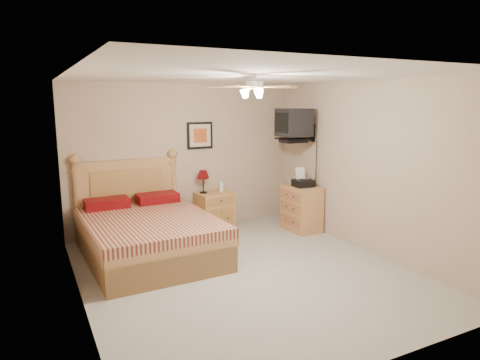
% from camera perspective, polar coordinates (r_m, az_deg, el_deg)
% --- Properties ---
extents(floor, '(4.50, 4.50, 0.00)m').
position_cam_1_polar(floor, '(5.69, 0.80, -12.26)').
color(floor, '#9E998F').
rests_on(floor, ground).
extents(ceiling, '(4.00, 4.50, 0.04)m').
position_cam_1_polar(ceiling, '(5.26, 0.87, 13.78)').
color(ceiling, white).
rests_on(ceiling, ground).
extents(wall_back, '(4.00, 0.04, 2.50)m').
position_cam_1_polar(wall_back, '(7.38, -7.33, 2.98)').
color(wall_back, tan).
rests_on(wall_back, ground).
extents(wall_front, '(4.00, 0.04, 2.50)m').
position_cam_1_polar(wall_front, '(3.55, 18.07, -5.48)').
color(wall_front, tan).
rests_on(wall_front, ground).
extents(wall_left, '(0.04, 4.50, 2.50)m').
position_cam_1_polar(wall_left, '(4.76, -21.01, -1.69)').
color(wall_left, tan).
rests_on(wall_left, ground).
extents(wall_right, '(0.04, 4.50, 2.50)m').
position_cam_1_polar(wall_right, '(6.50, 16.66, 1.64)').
color(wall_right, tan).
rests_on(wall_right, ground).
extents(bed, '(1.75, 2.25, 1.42)m').
position_cam_1_polar(bed, '(6.13, -12.18, -3.80)').
color(bed, tan).
rests_on(bed, ground).
extents(nightstand, '(0.64, 0.50, 0.64)m').
position_cam_1_polar(nightstand, '(7.48, -3.40, -4.09)').
color(nightstand, '#A86638').
rests_on(nightstand, ground).
extents(table_lamp, '(0.25, 0.25, 0.40)m').
position_cam_1_polar(table_lamp, '(7.35, -4.93, -0.21)').
color(table_lamp, '#59090B').
rests_on(table_lamp, nightstand).
extents(lotion_bottle, '(0.10, 0.10, 0.22)m').
position_cam_1_polar(lotion_bottle, '(7.44, -2.52, -0.73)').
color(lotion_bottle, white).
rests_on(lotion_bottle, nightstand).
extents(framed_picture, '(0.46, 0.04, 0.46)m').
position_cam_1_polar(framed_picture, '(7.41, -5.37, 5.94)').
color(framed_picture, black).
rests_on(framed_picture, wall_back).
extents(dresser, '(0.46, 0.66, 0.77)m').
position_cam_1_polar(dresser, '(7.44, 8.20, -3.76)').
color(dresser, '#A37139').
rests_on(dresser, ground).
extents(fax_machine, '(0.32, 0.34, 0.32)m').
position_cam_1_polar(fax_machine, '(7.30, 8.41, 0.35)').
color(fax_machine, black).
rests_on(fax_machine, dresser).
extents(magazine_lower, '(0.28, 0.32, 0.03)m').
position_cam_1_polar(magazine_lower, '(7.55, 6.92, -0.42)').
color(magazine_lower, '#B2A990').
rests_on(magazine_lower, dresser).
extents(magazine_upper, '(0.28, 0.32, 0.02)m').
position_cam_1_polar(magazine_upper, '(7.56, 6.81, -0.23)').
color(magazine_upper, gray).
rests_on(magazine_upper, magazine_lower).
extents(wall_tv, '(0.56, 0.46, 0.58)m').
position_cam_1_polar(wall_tv, '(7.32, 8.18, 7.31)').
color(wall_tv, black).
rests_on(wall_tv, wall_right).
extents(ceiling_fan, '(1.14, 1.14, 0.28)m').
position_cam_1_polar(ceiling_fan, '(5.08, 1.94, 12.31)').
color(ceiling_fan, white).
rests_on(ceiling_fan, ceiling).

